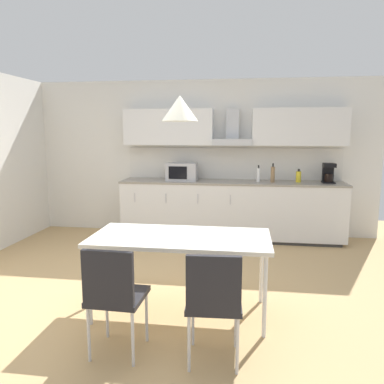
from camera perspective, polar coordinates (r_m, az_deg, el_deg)
name	(u,v)px	position (r m, az deg, el deg)	size (l,w,h in m)	color
ground_plane	(152,298)	(4.06, -6.14, -15.72)	(7.65, 7.82, 0.02)	tan
wall_back	(189,158)	(6.31, -0.42, 5.25)	(6.12, 0.10, 2.53)	silver
kitchen_counter	(231,210)	(6.00, 5.94, -2.70)	(3.49, 0.64, 0.93)	#333333
backsplash_tile	(232,164)	(6.19, 6.15, 4.33)	(3.47, 0.02, 0.51)	silver
upper_wall_cabinets	(233,128)	(6.01, 6.19, 9.73)	(3.47, 0.40, 0.57)	silver
microwave	(182,172)	(5.98, -1.52, 3.13)	(0.48, 0.35, 0.28)	#ADADB2
coffee_maker	(328,173)	(6.06, 20.06, 2.74)	(0.18, 0.19, 0.30)	black
bottle_white	(258,175)	(5.90, 10.09, 2.62)	(0.06, 0.06, 0.26)	white
bottle_brown	(273,174)	(5.87, 12.20, 2.66)	(0.06, 0.06, 0.29)	brown
bottle_yellow	(298,177)	(5.99, 15.91, 2.27)	(0.08, 0.08, 0.20)	yellow
dining_table	(181,241)	(3.47, -1.75, -7.42)	(1.64, 0.78, 0.75)	silver
chair_near_left	(114,291)	(2.92, -11.85, -14.49)	(0.41, 0.41, 0.87)	black
chair_near_right	(214,297)	(2.77, 3.34, -15.64)	(0.42, 0.42, 0.87)	black
pendant_lamp	(180,108)	(3.33, -1.86, 12.63)	(0.32, 0.32, 0.22)	silver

